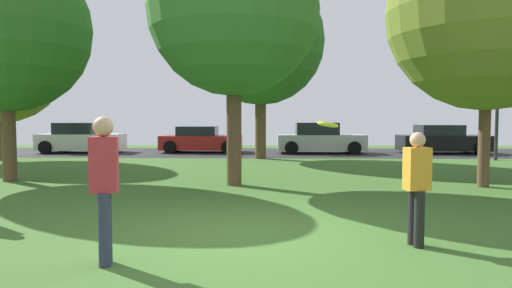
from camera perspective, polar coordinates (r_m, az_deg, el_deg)
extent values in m
plane|color=#3D6628|center=(6.96, -1.04, -11.40)|extent=(44.00, 44.00, 0.00)
cube|color=#28282B|center=(22.79, 0.87, -1.08)|extent=(44.00, 6.40, 0.01)
cylinder|color=brown|center=(14.27, -28.75, 1.73)|extent=(0.37, 0.37, 2.94)
sphere|color=#2D6023|center=(14.47, -29.06, 12.61)|extent=(4.56, 4.56, 4.56)
cylinder|color=brown|center=(21.25, -29.38, 1.75)|extent=(0.34, 0.34, 2.67)
sphere|color=olive|center=(21.37, -29.59, 9.03)|extent=(4.98, 4.98, 4.98)
cylinder|color=brown|center=(19.46, 0.58, 2.84)|extent=(0.47, 0.47, 3.18)
sphere|color=#2D6023|center=(19.73, 0.59, 12.89)|extent=(5.46, 5.46, 5.46)
cylinder|color=brown|center=(12.88, 26.86, 0.88)|extent=(0.29, 0.29, 2.59)
sphere|color=olive|center=(13.14, 27.24, 14.70)|extent=(4.99, 4.99, 4.99)
cylinder|color=brown|center=(11.78, -2.79, 2.07)|extent=(0.39, 0.39, 3.01)
sphere|color=#38702D|center=(12.09, -2.83, 16.58)|extent=(4.42, 4.42, 4.42)
cylinder|color=black|center=(6.61, 19.90, -8.92)|extent=(0.14, 0.14, 0.78)
cylinder|color=black|center=(6.74, 19.19, -8.67)|extent=(0.14, 0.14, 0.78)
cube|color=orange|center=(6.57, 19.66, -2.96)|extent=(0.36, 0.29, 0.58)
sphere|color=tan|center=(6.54, 19.73, 0.51)|extent=(0.21, 0.21, 0.21)
cylinder|color=#2D334C|center=(5.88, -18.39, -9.89)|extent=(0.14, 0.14, 0.88)
cylinder|color=#2D334C|center=(5.73, -18.60, -10.26)|extent=(0.14, 0.14, 0.88)
cube|color=#B72D38|center=(5.68, -18.64, -2.46)|extent=(0.36, 0.29, 0.66)
sphere|color=tan|center=(5.65, -18.73, 2.09)|extent=(0.24, 0.24, 0.24)
cylinder|color=yellow|center=(5.97, 9.04, 2.45)|extent=(0.38, 0.38, 0.08)
cube|color=white|center=(24.37, -21.14, 0.26)|extent=(4.07, 1.74, 0.80)
cube|color=black|center=(24.42, -21.61, 1.85)|extent=(1.95, 1.53, 0.56)
cylinder|color=black|center=(24.68, -17.29, -0.16)|extent=(0.64, 0.22, 0.64)
cylinder|color=black|center=(23.05, -18.70, -0.42)|extent=(0.64, 0.22, 0.64)
cylinder|color=black|center=(25.75, -23.30, -0.14)|extent=(0.64, 0.22, 0.64)
cylinder|color=black|center=(24.19, -25.04, -0.39)|extent=(0.64, 0.22, 0.64)
cube|color=#B21E1E|center=(23.12, -6.88, 0.20)|extent=(4.05, 1.81, 0.71)
cube|color=black|center=(23.12, -7.39, 1.65)|extent=(1.95, 1.59, 0.47)
cylinder|color=black|center=(23.86, -3.18, -0.12)|extent=(0.64, 0.22, 0.64)
cylinder|color=black|center=(22.06, -3.58, -0.41)|extent=(0.64, 0.22, 0.64)
cylinder|color=black|center=(24.27, -9.87, -0.11)|extent=(0.64, 0.22, 0.64)
cylinder|color=black|center=(22.50, -10.80, -0.39)|extent=(0.64, 0.22, 0.64)
cube|color=#B7B7BC|center=(22.61, 8.20, 0.20)|extent=(4.28, 1.71, 0.77)
cube|color=black|center=(22.56, 7.67, 1.94)|extent=(2.05, 1.50, 0.60)
cylinder|color=black|center=(23.68, 11.56, -0.21)|extent=(0.64, 0.22, 0.64)
cylinder|color=black|center=(22.00, 12.32, -0.49)|extent=(0.64, 0.22, 0.64)
cylinder|color=black|center=(23.35, 4.31, -0.21)|extent=(0.64, 0.22, 0.64)
cylinder|color=black|center=(21.65, 4.51, -0.49)|extent=(0.64, 0.22, 0.64)
cube|color=black|center=(24.12, 22.51, 0.14)|extent=(4.20, 1.79, 0.74)
cube|color=black|center=(24.02, 22.07, 1.64)|extent=(2.02, 1.57, 0.52)
cylinder|color=black|center=(25.51, 24.87, -0.21)|extent=(0.64, 0.22, 0.64)
cylinder|color=black|center=(23.88, 26.56, -0.47)|extent=(0.64, 0.22, 0.64)
cylinder|color=black|center=(24.50, 18.53, -0.20)|extent=(0.64, 0.22, 0.64)
cylinder|color=black|center=(22.79, 19.83, -0.48)|extent=(0.64, 0.22, 0.64)
cylinder|color=#2D2D33|center=(21.12, 28.15, 4.27)|extent=(0.14, 0.14, 4.50)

